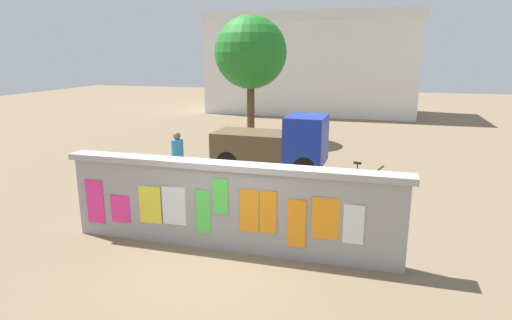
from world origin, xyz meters
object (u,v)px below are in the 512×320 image
Objects in this scene: tree_roadside at (251,53)px; auto_rickshaw_truck at (276,144)px; bicycle_far at (362,184)px; person_walking at (178,154)px; bicycle_near at (299,191)px; motorcycle at (222,192)px.

auto_rickshaw_truck is at bearing -64.99° from tree_roadside.
person_walking is at bearing -174.24° from bicycle_far.
auto_rickshaw_truck is 2.13× the size of bicycle_near.
person_walking is (-1.84, 1.38, 0.52)m from motorcycle.
bicycle_far is (1.50, 1.01, 0.00)m from bicycle_near.
person_walking is 0.30× the size of tree_roadside.
tree_roadside is (-5.16, 7.00, 3.39)m from bicycle_far.
bicycle_near is 9.43m from tree_roadside.
bicycle_far is 5.14m from person_walking.
tree_roadside is at bearing 114.58° from bicycle_near.
auto_rickshaw_truck is 2.21× the size of bicycle_far.
person_walking reaches higher than bicycle_far.
bicycle_far is (2.84, -2.01, -0.54)m from auto_rickshaw_truck.
motorcycle is 1.11× the size of bicycle_near.
person_walking is (-2.24, -2.53, 0.09)m from auto_rickshaw_truck.
bicycle_far is 9.33m from tree_roadside.
motorcycle is 2.36m from person_walking.
bicycle_near is at bearing -7.86° from person_walking.
auto_rickshaw_truck is at bearing 48.42° from person_walking.
tree_roadside is (-2.33, 4.98, 2.85)m from auto_rickshaw_truck.
bicycle_near is at bearing -146.15° from bicycle_far.
bicycle_far is 1.02× the size of person_walking.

